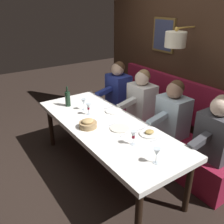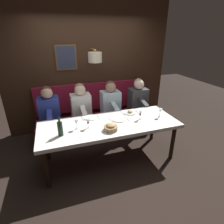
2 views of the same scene
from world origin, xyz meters
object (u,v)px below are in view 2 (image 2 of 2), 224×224
object	(u,v)px
diner_nearest	(138,97)
wine_glass_2	(140,113)
wine_glass_1	(76,122)
bread_bowl	(111,127)
diner_near	(110,100)
dining_table	(110,127)
wine_glass_0	(88,121)
wine_glass_3	(160,111)
diner_far	(49,107)
wine_bottle	(60,129)
diner_middle	(81,104)

from	to	relation	value
diner_nearest	wine_glass_2	size ratio (longest dim) A/B	4.82
wine_glass_1	bread_bowl	size ratio (longest dim) A/B	0.75
diner_near	bread_bowl	xyz separation A→B (m)	(-1.11, 0.36, -0.03)
dining_table	wine_glass_0	bearing A→B (deg)	96.00
diner_nearest	bread_bowl	world-z (taller)	diner_nearest
diner_nearest	wine_glass_3	distance (m)	0.93
diner_far	wine_glass_2	world-z (taller)	diner_far
diner_near	diner_far	distance (m)	1.27
diner_far	wine_bottle	size ratio (longest dim) A/B	2.64
diner_middle	dining_table	bearing A→B (deg)	-159.01
diner_middle	wine_glass_3	xyz separation A→B (m)	(-0.93, -1.29, 0.04)
wine_glass_2	wine_glass_3	distance (m)	0.39
diner_far	wine_glass_0	world-z (taller)	diner_far
diner_middle	wine_glass_3	world-z (taller)	diner_middle
dining_table	wine_glass_3	size ratio (longest dim) A/B	14.36
diner_nearest	wine_bottle	world-z (taller)	diner_nearest
wine_glass_2	wine_glass_3	size ratio (longest dim) A/B	1.00
diner_middle	wine_bottle	bearing A→B (deg)	155.19
wine_glass_2	wine_bottle	bearing A→B (deg)	95.12
diner_near	wine_glass_0	bearing A→B (deg)	143.63
wine_glass_3	wine_glass_0	bearing A→B (deg)	89.65
diner_far	wine_glass_1	size ratio (longest dim) A/B	4.82
diner_nearest	diner_near	size ratio (longest dim) A/B	1.00
wine_glass_1	wine_glass_0	bearing A→B (deg)	-98.29
wine_glass_2	bread_bowl	bearing A→B (deg)	108.84
dining_table	wine_bottle	world-z (taller)	wine_bottle
dining_table	wine_glass_3	world-z (taller)	wine_glass_3
diner_far	dining_table	bearing A→B (deg)	-132.43
diner_nearest	wine_bottle	xyz separation A→B (m)	(-1.02, 1.77, 0.04)
diner_far	wine_glass_3	xyz separation A→B (m)	(-0.93, -1.91, 0.04)
diner_near	wine_glass_2	xyz separation A→B (m)	(-0.90, -0.26, 0.04)
diner_near	wine_glass_3	bearing A→B (deg)	-145.33
wine_bottle	bread_bowl	distance (m)	0.76
diner_near	wine_glass_0	world-z (taller)	diner_near
diner_near	wine_glass_0	xyz separation A→B (m)	(-0.92, 0.68, 0.04)
diner_far	wine_glass_3	size ratio (longest dim) A/B	4.82
dining_table	bread_bowl	bearing A→B (deg)	166.30
diner_middle	diner_far	size ratio (longest dim) A/B	1.00
diner_middle	wine_glass_2	bearing A→B (deg)	-134.92
dining_table	wine_glass_3	xyz separation A→B (m)	(-0.05, -0.95, 0.18)
diner_middle	bread_bowl	world-z (taller)	diner_middle
diner_middle	wine_bottle	xyz separation A→B (m)	(-1.02, 0.47, 0.04)
diner_nearest	wine_bottle	distance (m)	2.05
diner_middle	wine_glass_0	xyz separation A→B (m)	(-0.92, 0.03, 0.04)
diner_middle	wine_glass_0	world-z (taller)	diner_middle
diner_far	bread_bowl	distance (m)	1.44
diner_middle	wine_glass_2	size ratio (longest dim) A/B	4.82
wine_glass_0	wine_glass_1	bearing A→B (deg)	81.71
wine_glass_0	wine_glass_3	distance (m)	1.32
diner_middle	wine_glass_2	xyz separation A→B (m)	(-0.90, -0.90, 0.04)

